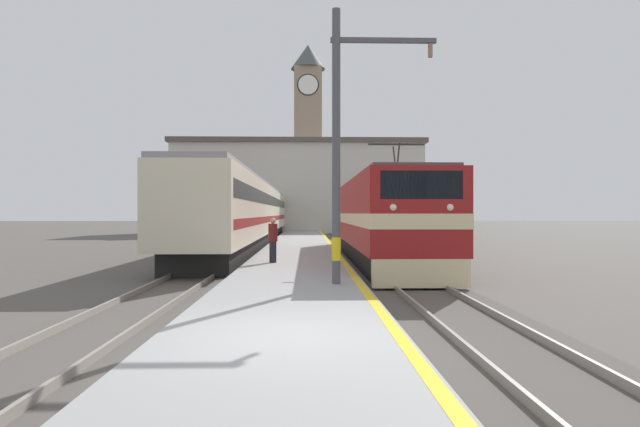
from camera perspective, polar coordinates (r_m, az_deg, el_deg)
name	(u,v)px	position (r m, az deg, el deg)	size (l,w,h in m)	color
ground_plane	(302,242)	(37.54, -2.09, -3.28)	(200.00, 200.00, 0.00)	#514C47
platform	(301,244)	(32.54, -2.18, -3.48)	(3.79, 140.00, 0.37)	#999999
rail_track_near	(356,246)	(32.71, 4.12, -3.72)	(2.84, 140.00, 0.16)	#514C47
rail_track_far	(248,246)	(32.77, -8.21, -3.71)	(2.83, 140.00, 0.16)	#514C47
locomotive_train	(380,220)	(21.88, 6.90, -0.71)	(2.92, 15.89, 4.67)	black
passenger_train	(260,213)	(41.24, -6.82, 0.09)	(2.92, 50.85, 4.11)	black
catenary_mast	(342,143)	(12.99, 2.53, 8.01)	(2.74, 0.24, 7.09)	#4C4C51
person_on_platform	(273,239)	(18.46, -5.40, -2.94)	(0.34, 0.34, 1.64)	#23232D
clock_tower	(308,131)	(67.23, -1.38, 9.36)	(4.52, 4.52, 24.59)	gray
station_building	(298,187)	(55.70, -2.50, 3.02)	(27.28, 8.24, 10.07)	beige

